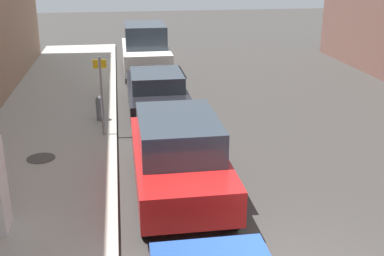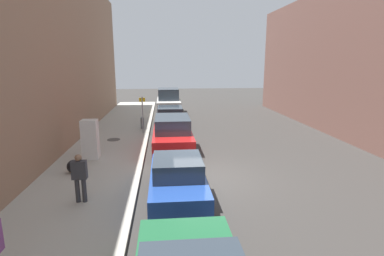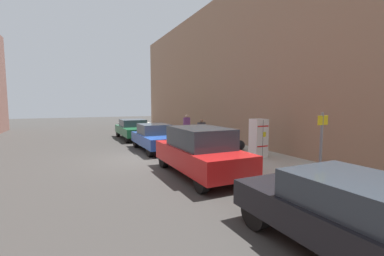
% 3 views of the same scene
% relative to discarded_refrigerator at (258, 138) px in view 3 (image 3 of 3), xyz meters
% --- Properties ---
extents(ground_plane, '(80.00, 80.00, 0.00)m').
position_rel_discarded_refrigerator_xyz_m(ground_plane, '(4.87, -2.44, -1.00)').
color(ground_plane, '#383533').
extents(sidewalk_slab, '(3.80, 44.00, 0.12)m').
position_rel_discarded_refrigerator_xyz_m(sidewalk_slab, '(0.43, -2.44, -0.94)').
color(sidewalk_slab, '#B2ADA0').
rests_on(sidewalk_slab, ground).
extents(building_facade_near, '(1.68, 39.60, 9.72)m').
position_rel_discarded_refrigerator_xyz_m(building_facade_near, '(-2.31, -2.44, 3.86)').
color(building_facade_near, '#937056').
rests_on(building_facade_near, ground).
extents(discarded_refrigerator, '(0.68, 0.60, 1.76)m').
position_rel_discarded_refrigerator_xyz_m(discarded_refrigerator, '(0.00, 0.00, 0.00)').
color(discarded_refrigerator, white).
rests_on(discarded_refrigerator, sidewalk_slab).
extents(manhole_cover, '(0.70, 0.70, 0.02)m').
position_rel_discarded_refrigerator_xyz_m(manhole_cover, '(0.45, 3.27, -0.87)').
color(manhole_cover, '#47443F').
rests_on(manhole_cover, sidewalk_slab).
extents(street_sign_post, '(0.36, 0.07, 2.23)m').
position_rel_discarded_refrigerator_xyz_m(street_sign_post, '(1.98, 4.78, 0.38)').
color(street_sign_post, slate).
rests_on(street_sign_post, sidewalk_slab).
extents(fire_hydrant, '(0.22, 0.22, 0.77)m').
position_rel_discarded_refrigerator_xyz_m(fire_hydrant, '(1.84, 6.07, -0.48)').
color(fire_hydrant, slate).
rests_on(fire_hydrant, sidewalk_slab).
extents(trash_bag, '(0.52, 0.52, 0.52)m').
position_rel_discarded_refrigerator_xyz_m(trash_bag, '(-0.26, -1.77, -0.62)').
color(trash_bag, black).
rests_on(trash_bag, sidewalk_slab).
extents(pedestrian_walking_far, '(0.44, 0.22, 1.53)m').
position_rel_discarded_refrigerator_xyz_m(pedestrian_walking_far, '(0.69, -4.36, -0.01)').
color(pedestrian_walking_far, '#333338').
rests_on(pedestrian_walking_far, sidewalk_slab).
extents(pedestrian_standing_near, '(0.48, 0.22, 1.65)m').
position_rel_discarded_refrigerator_xyz_m(pedestrian_standing_near, '(0.03, -7.98, 0.07)').
color(pedestrian_standing_near, beige).
rests_on(pedestrian_standing_near, sidewalk_slab).
extents(parked_sedan_green, '(1.89, 4.73, 1.41)m').
position_rel_discarded_refrigerator_xyz_m(parked_sedan_green, '(3.66, -9.46, -0.26)').
color(parked_sedan_green, '#1E6038').
rests_on(parked_sedan_green, ground).
extents(parked_hatchback_blue, '(1.70, 4.14, 1.45)m').
position_rel_discarded_refrigerator_xyz_m(parked_hatchback_blue, '(3.66, -4.19, -0.26)').
color(parked_hatchback_blue, '#23479E').
rests_on(parked_hatchback_blue, ground).
extents(parked_suv_red, '(1.88, 4.46, 1.73)m').
position_rel_discarded_refrigerator_xyz_m(parked_suv_red, '(3.66, 1.23, -0.12)').
color(parked_suv_red, red).
rests_on(parked_suv_red, ground).
extents(parked_sedan_dark, '(1.84, 4.75, 1.40)m').
position_rel_discarded_refrigerator_xyz_m(parked_sedan_dark, '(3.66, 6.97, -0.27)').
color(parked_sedan_dark, black).
rests_on(parked_sedan_dark, ground).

